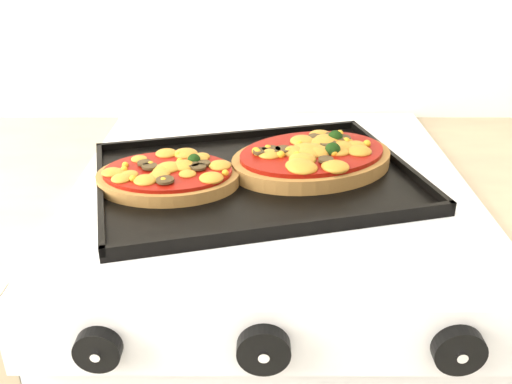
{
  "coord_description": "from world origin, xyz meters",
  "views": [
    {
      "loc": [
        -0.02,
        0.9,
        1.28
      ],
      "look_at": [
        -0.02,
        1.62,
        0.92
      ],
      "focal_mm": 40.0,
      "sensor_mm": 36.0,
      "label": 1
    }
  ],
  "objects": [
    {
      "name": "knob_right",
      "position": [
        0.19,
        1.37,
        0.85
      ],
      "size": [
        0.06,
        0.02,
        0.06
      ],
      "primitive_type": "cylinder",
      "rotation": [
        1.57,
        0.0,
        0.0
      ],
      "color": "black",
      "rests_on": "control_panel"
    },
    {
      "name": "knob_left",
      "position": [
        -0.19,
        1.37,
        0.85
      ],
      "size": [
        0.05,
        0.02,
        0.05
      ],
      "primitive_type": "cylinder",
      "rotation": [
        1.57,
        0.0,
        0.0
      ],
      "color": "black",
      "rests_on": "control_panel"
    },
    {
      "name": "baking_tray",
      "position": [
        -0.02,
        1.67,
        0.92
      ],
      "size": [
        0.53,
        0.44,
        0.02
      ],
      "primitive_type": "cube",
      "rotation": [
        0.0,
        0.0,
        0.26
      ],
      "color": "black",
      "rests_on": "stove"
    },
    {
      "name": "pizza_right",
      "position": [
        0.06,
        1.7,
        0.94
      ],
      "size": [
        0.3,
        0.27,
        0.04
      ],
      "primitive_type": null,
      "rotation": [
        0.0,
        0.0,
        0.39
      ],
      "color": "brown",
      "rests_on": "baking_tray"
    },
    {
      "name": "pizza_left",
      "position": [
        -0.15,
        1.64,
        0.94
      ],
      "size": [
        0.21,
        0.16,
        0.03
      ],
      "primitive_type": null,
      "rotation": [
        0.0,
        0.0,
        0.01
      ],
      "color": "brown",
      "rests_on": "baking_tray"
    },
    {
      "name": "control_panel",
      "position": [
        -0.0,
        1.39,
        0.85
      ],
      "size": [
        0.6,
        0.02,
        0.09
      ],
      "primitive_type": "cube",
      "color": "silver",
      "rests_on": "stove"
    },
    {
      "name": "knob_center",
      "position": [
        -0.01,
        1.37,
        0.85
      ],
      "size": [
        0.06,
        0.02,
        0.06
      ],
      "primitive_type": "cylinder",
      "rotation": [
        1.57,
        0.0,
        0.0
      ],
      "color": "black",
      "rests_on": "control_panel"
    }
  ]
}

